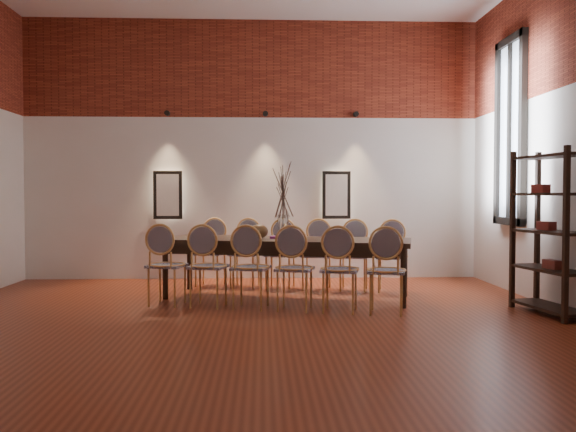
{
  "coord_description": "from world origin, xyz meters",
  "views": [
    {
      "loc": [
        0.15,
        -5.99,
        1.3
      ],
      "look_at": [
        0.46,
        1.27,
        1.05
      ],
      "focal_mm": 38.0,
      "sensor_mm": 36.0,
      "label": 1
    }
  ],
  "objects_px": {
    "chair_far_f": "(392,257)",
    "chair_near_f": "(386,271)",
    "chair_near_c": "(251,267)",
    "chair_far_e": "(354,256)",
    "chair_near_e": "(340,270)",
    "dining_table": "(287,268)",
    "chair_near_d": "(295,269)",
    "chair_near_b": "(208,266)",
    "chair_far_c": "(280,254)",
    "chair_near_a": "(167,265)",
    "shelving_rack": "(551,232)",
    "chair_far_b": "(245,254)",
    "book": "(281,237)",
    "bowl": "(259,231)",
    "chair_far_d": "(317,255)",
    "chair_far_a": "(210,253)",
    "vase": "(283,227)"
  },
  "relations": [
    {
      "from": "shelving_rack",
      "to": "chair_far_a",
      "type": "bearing_deg",
      "value": 140.17
    },
    {
      "from": "dining_table",
      "to": "shelving_rack",
      "type": "height_order",
      "value": "shelving_rack"
    },
    {
      "from": "chair_far_b",
      "to": "chair_far_e",
      "type": "relative_size",
      "value": 1.0
    },
    {
      "from": "chair_near_a",
      "to": "chair_near_c",
      "type": "relative_size",
      "value": 1.0
    },
    {
      "from": "dining_table",
      "to": "vase",
      "type": "distance_m",
      "value": 0.53
    },
    {
      "from": "dining_table",
      "to": "book",
      "type": "xyz_separation_m",
      "value": [
        -0.07,
        0.04,
        0.39
      ]
    },
    {
      "from": "chair_far_f",
      "to": "shelving_rack",
      "type": "distance_m",
      "value": 2.18
    },
    {
      "from": "chair_near_b",
      "to": "chair_far_b",
      "type": "bearing_deg",
      "value": 90.0
    },
    {
      "from": "chair_near_d",
      "to": "chair_far_d",
      "type": "xyz_separation_m",
      "value": [
        0.38,
        1.5,
        0.0
      ]
    },
    {
      "from": "chair_near_c",
      "to": "shelving_rack",
      "type": "bearing_deg",
      "value": 5.57
    },
    {
      "from": "dining_table",
      "to": "bowl",
      "type": "xyz_separation_m",
      "value": [
        -0.35,
        0.04,
        0.46
      ]
    },
    {
      "from": "chair_far_c",
      "to": "book",
      "type": "xyz_separation_m",
      "value": [
        -0.01,
        -0.78,
        0.3
      ]
    },
    {
      "from": "chair_far_d",
      "to": "chair_near_a",
      "type": "bearing_deg",
      "value": 45.19
    },
    {
      "from": "dining_table",
      "to": "chair_near_d",
      "type": "distance_m",
      "value": 0.82
    },
    {
      "from": "chair_far_a",
      "to": "vase",
      "type": "distance_m",
      "value": 1.52
    },
    {
      "from": "dining_table",
      "to": "chair_near_c",
      "type": "height_order",
      "value": "chair_near_c"
    },
    {
      "from": "chair_near_d",
      "to": "chair_far_c",
      "type": "distance_m",
      "value": 1.63
    },
    {
      "from": "dining_table",
      "to": "chair_far_c",
      "type": "height_order",
      "value": "chair_far_c"
    },
    {
      "from": "dining_table",
      "to": "chair_near_a",
      "type": "height_order",
      "value": "chair_near_a"
    },
    {
      "from": "chair_far_d",
      "to": "chair_near_d",
      "type": "bearing_deg",
      "value": 90.0
    },
    {
      "from": "chair_near_f",
      "to": "chair_far_d",
      "type": "height_order",
      "value": "same"
    },
    {
      "from": "chair_near_c",
      "to": "chair_near_e",
      "type": "xyz_separation_m",
      "value": [
        0.99,
        -0.25,
        0.0
      ]
    },
    {
      "from": "chair_far_f",
      "to": "shelving_rack",
      "type": "relative_size",
      "value": 0.52
    },
    {
      "from": "chair_far_c",
      "to": "chair_near_e",
      "type": "bearing_deg",
      "value": 123.52
    },
    {
      "from": "chair_far_e",
      "to": "chair_far_f",
      "type": "distance_m",
      "value": 0.51
    },
    {
      "from": "chair_near_e",
      "to": "shelving_rack",
      "type": "bearing_deg",
      "value": 8.08
    },
    {
      "from": "chair_near_c",
      "to": "chair_near_d",
      "type": "distance_m",
      "value": 0.51
    },
    {
      "from": "chair_near_b",
      "to": "chair_far_f",
      "type": "xyz_separation_m",
      "value": [
        2.37,
        1.0,
        0.0
      ]
    },
    {
      "from": "dining_table",
      "to": "chair_far_f",
      "type": "xyz_separation_m",
      "value": [
        1.43,
        0.44,
        0.09
      ]
    },
    {
      "from": "vase",
      "to": "bowl",
      "type": "bearing_deg",
      "value": 175.06
    },
    {
      "from": "chair_near_e",
      "to": "chair_far_b",
      "type": "height_order",
      "value": "same"
    },
    {
      "from": "chair_near_e",
      "to": "chair_far_a",
      "type": "bearing_deg",
      "value": 142.95
    },
    {
      "from": "chair_near_a",
      "to": "chair_near_c",
      "type": "height_order",
      "value": "same"
    },
    {
      "from": "chair_near_b",
      "to": "chair_near_d",
      "type": "bearing_deg",
      "value": 0.0
    },
    {
      "from": "chair_far_c",
      "to": "chair_far_a",
      "type": "bearing_deg",
      "value": 0.0
    },
    {
      "from": "chair_far_b",
      "to": "shelving_rack",
      "type": "height_order",
      "value": "shelving_rack"
    },
    {
      "from": "chair_near_a",
      "to": "chair_near_e",
      "type": "bearing_deg",
      "value": 0.0
    },
    {
      "from": "dining_table",
      "to": "book",
      "type": "bearing_deg",
      "value": 165.32
    },
    {
      "from": "vase",
      "to": "bowl",
      "type": "height_order",
      "value": "vase"
    },
    {
      "from": "chair_near_d",
      "to": "chair_near_a",
      "type": "bearing_deg",
      "value": -180.0
    },
    {
      "from": "vase",
      "to": "chair_near_e",
      "type": "bearing_deg",
      "value": -57.76
    },
    {
      "from": "chair_near_c",
      "to": "chair_far_e",
      "type": "height_order",
      "value": "same"
    },
    {
      "from": "chair_near_e",
      "to": "chair_far_c",
      "type": "xyz_separation_m",
      "value": [
        -0.61,
        1.75,
        0.0
      ]
    },
    {
      "from": "chair_near_f",
      "to": "bowl",
      "type": "height_order",
      "value": "chair_near_f"
    },
    {
      "from": "chair_far_f",
      "to": "chair_near_f",
      "type": "bearing_deg",
      "value": 90.0
    },
    {
      "from": "chair_near_e",
      "to": "vase",
      "type": "distance_m",
      "value": 1.2
    },
    {
      "from": "chair_near_e",
      "to": "chair_near_d",
      "type": "bearing_deg",
      "value": 180.0
    },
    {
      "from": "chair_near_d",
      "to": "chair_far_a",
      "type": "relative_size",
      "value": 1.0
    },
    {
      "from": "chair_near_e",
      "to": "chair_near_f",
      "type": "relative_size",
      "value": 1.0
    },
    {
      "from": "chair_near_c",
      "to": "chair_far_f",
      "type": "bearing_deg",
      "value": 45.19
    }
  ]
}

